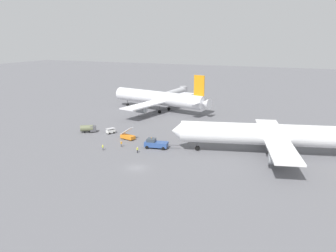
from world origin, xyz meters
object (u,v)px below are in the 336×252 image
Objects in this scene: airliner_at_gate_left at (159,98)px; airliner_being_pushed at (268,135)px; gse_baggage_cart_near_cluster at (111,131)px; ground_crew_wing_walker_right at (137,150)px; gse_fuel_bowser_stubby at (88,128)px; pushback_tug at (156,144)px; ground_crew_marshaller_foreground at (121,144)px; jet_bridge at (176,92)px; ground_crew_ramp_agent_by_cones at (103,147)px; gse_stair_truck_yellow at (128,136)px.

airliner_being_pushed is at bearing -37.80° from airliner_at_gate_left.
gse_baggage_cart_near_cluster is 1.95× the size of ground_crew_wing_walker_right.
gse_fuel_bowser_stubby is at bearing -100.99° from airliner_at_gate_left.
ground_crew_wing_walker_right is at bearing -25.64° from gse_fuel_bowser_stubby.
gse_fuel_bowser_stubby is at bearing 167.39° from pushback_tug.
airliner_at_gate_left is at bearing 101.87° from ground_crew_marshaller_foreground.
airliner_being_pushed is 81.05m from jet_bridge.
airliner_being_pushed is 56.15m from gse_fuel_bowser_stubby.
pushback_tug is 14.46m from ground_crew_ramp_agent_by_cones.
airliner_at_gate_left is at bearing 113.33° from pushback_tug.
ground_crew_ramp_agent_by_cones is at bearing -42.92° from gse_fuel_bowser_stubby.
ground_crew_marshaller_foreground is (17.53, -8.87, -0.42)m from gse_fuel_bowser_stubby.
airliner_being_pushed reaches higher than ground_crew_ramp_agent_by_cones.
gse_fuel_bowser_stubby is at bearing 173.17° from gse_stair_truck_yellow.
ground_crew_wing_walker_right is (-31.93, -12.70, -4.37)m from airliner_being_pushed.
gse_baggage_cart_near_cluster is 21.26m from ground_crew_wing_walker_right.
airliner_at_gate_left is 52.81m from ground_crew_ramp_agent_by_cones.
gse_stair_truck_yellow is 7.26m from ground_crew_marshaller_foreground.
ground_crew_wing_walker_right is at bearing -22.31° from ground_crew_marshaller_foreground.
ground_crew_wing_walker_right is at bearing -158.32° from airliner_being_pushed.
ground_crew_marshaller_foreground is 1.07× the size of ground_crew_ramp_agent_by_cones.
jet_bridge reaches higher than ground_crew_marshaller_foreground.
pushback_tug is 9.74m from ground_crew_marshaller_foreground.
airliner_at_gate_left reaches higher than ground_crew_marshaller_foreground.
ground_crew_marshaller_foreground reaches higher than ground_crew_wing_walker_right.
airliner_at_gate_left is 61.36m from airliner_being_pushed.
airliner_at_gate_left is 39.68m from gse_fuel_bowser_stubby.
ground_crew_ramp_agent_by_cones reaches higher than ground_crew_wing_walker_right.
airliner_at_gate_left is at bearing 101.26° from gse_stair_truck_yellow.
pushback_tug is 5.59× the size of ground_crew_marshaller_foreground.
ground_crew_marshaller_foreground is at bearing 55.61° from ground_crew_ramp_agent_by_cones.
ground_crew_wing_walker_right is 78.17m from jet_bridge.
ground_crew_wing_walker_right is (24.08, -11.56, -0.49)m from gse_fuel_bowser_stubby.
airliner_at_gate_left is at bearing -84.58° from jet_bridge.
gse_stair_truck_yellow reaches higher than ground_crew_wing_walker_right.
gse_baggage_cart_near_cluster is 1.81× the size of ground_crew_marshaller_foreground.
pushback_tug is at bearing -20.23° from gse_stair_truck_yellow.
jet_bridge is (-2.26, 62.62, 3.25)m from gse_baggage_cart_near_cluster.
gse_stair_truck_yellow is 8.94m from gse_baggage_cart_near_cluster.
gse_stair_truck_yellow is at bearing -78.74° from airliner_at_gate_left.
gse_fuel_bowser_stubby is at bearing 154.36° from ground_crew_wing_walker_right.
gse_fuel_bowser_stubby is (-15.61, 1.87, 0.31)m from gse_stair_truck_yellow.
gse_stair_truck_yellow reaches higher than gse_fuel_bowser_stubby.
gse_fuel_bowser_stubby is at bearing 153.16° from ground_crew_marshaller_foreground.
pushback_tug is at bearing -72.81° from jet_bridge.
ground_crew_ramp_agent_by_cones is at bearing -82.47° from airliner_at_gate_left.
jet_bridge is at bearing 96.84° from ground_crew_ramp_agent_by_cones.
ground_crew_marshaller_foreground is at bearing -162.86° from pushback_tug.
gse_stair_truck_yellow is (-11.22, 4.13, -0.24)m from pushback_tug.
gse_fuel_bowser_stubby is at bearing -167.81° from gse_baggage_cart_near_cluster.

